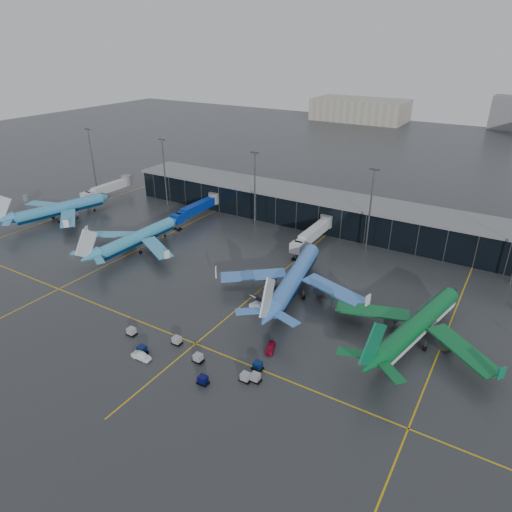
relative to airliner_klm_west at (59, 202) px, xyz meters
The scene contains 13 objects.
ground 79.25m from the airliner_klm_west, 13.42° to the right, with size 600.00×600.00×0.00m, color #282B2D.
terminal_pier 88.38m from the airliner_klm_west, 29.61° to the left, with size 142.00×17.00×10.70m.
jet_bridges 48.60m from the airliner_klm_west, 30.52° to the left, with size 94.00×27.50×7.20m.
flood_masts 88.05m from the airliner_klm_west, 21.16° to the left, with size 203.00×0.50×25.50m.
taxi_lines 87.41m from the airliner_klm_west, ahead, with size 220.00×120.00×0.02m.
airliner_klm_west is the anchor object (origin of this frame).
airliner_arkefly 42.17m from the airliner_klm_west, ahead, with size 35.19×40.08×12.32m, color #3FA4D0, non-canonical shape.
airliner_klm_near 94.95m from the airliner_klm_west, ahead, with size 39.94×45.49×13.98m, color #427DDA, non-canonical shape.
airliner_aer_lingus 126.86m from the airliner_klm_west, ahead, with size 38.26×43.58×13.39m, color #0B632D, non-canonical shape.
baggage_carts 99.01m from the airliner_klm_west, 22.50° to the right, with size 33.24×10.44×1.70m.
mobile_airstair 91.44m from the airliner_klm_west, ahead, with size 3.11×3.74×3.45m.
service_van_red 105.24m from the airliner_klm_west, 14.87° to the right, with size 1.74×4.33×1.47m, color maroon.
service_van_white 91.61m from the airliner_klm_west, 28.14° to the right, with size 1.51×4.33×1.43m, color silver.
Camera 1 is at (62.44, -76.21, 59.19)m, focal length 32.00 mm.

